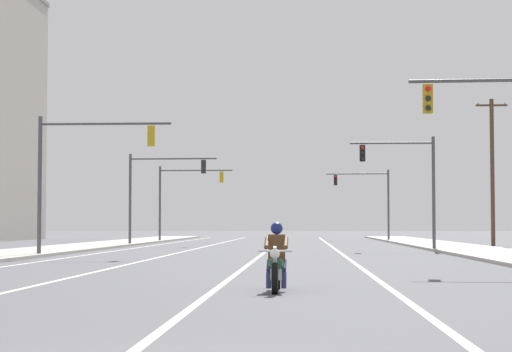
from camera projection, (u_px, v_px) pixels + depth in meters
lane_stripe_center at (268, 250)px, 53.03m from camera, size 0.16×100.00×0.01m
lane_stripe_left at (193, 250)px, 53.24m from camera, size 0.16×100.00×0.01m
lane_stripe_right at (336, 250)px, 52.85m from camera, size 0.16×100.00×0.01m
lane_stripe_far_left at (126, 249)px, 53.42m from camera, size 0.16×100.00×0.01m
sidewalk_kerb_right at (481, 251)px, 47.53m from camera, size 4.40×110.00×0.14m
sidewalk_kerb_left at (43, 251)px, 48.59m from camera, size 4.40×110.00×0.14m
motorcycle_with_rider at (276, 264)px, 19.96m from camera, size 0.70×2.19×1.46m
traffic_signal_near_right at (501, 139)px, 28.99m from camera, size 3.98×0.37×6.20m
traffic_signal_near_left at (79, 162)px, 41.64m from camera, size 5.93×0.37×6.20m
traffic_signal_mid_right at (409, 175)px, 51.36m from camera, size 4.61×0.37×6.20m
traffic_signal_mid_left at (156, 184)px, 63.77m from camera, size 6.00×0.51×6.20m
traffic_signal_far_right at (370, 193)px, 82.42m from camera, size 5.48×0.46×6.20m
traffic_signal_far_left at (182, 191)px, 77.46m from camera, size 6.08×0.37×6.20m
utility_pole_right_far at (492, 170)px, 59.89m from camera, size 1.99×0.26×9.40m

